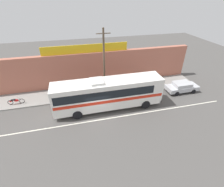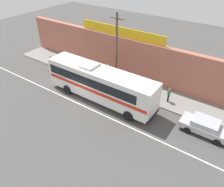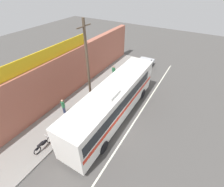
% 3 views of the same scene
% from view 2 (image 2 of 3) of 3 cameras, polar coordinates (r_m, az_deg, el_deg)
% --- Properties ---
extents(ground_plane, '(70.00, 70.00, 0.00)m').
position_cam_2_polar(ground_plane, '(23.51, -7.55, -1.63)').
color(ground_plane, '#4F4C49').
extents(sidewalk_slab, '(30.00, 3.60, 0.14)m').
position_cam_2_polar(sidewalk_slab, '(26.83, -0.24, 3.84)').
color(sidewalk_slab, gray).
rests_on(sidewalk_slab, ground_plane).
extents(storefront_facade, '(30.00, 0.70, 4.80)m').
position_cam_2_polar(storefront_facade, '(27.35, 2.38, 9.94)').
color(storefront_facade, '#B26651').
rests_on(storefront_facade, ground_plane).
extents(storefront_billboard, '(11.29, 0.12, 1.10)m').
position_cam_2_polar(storefront_billboard, '(26.33, 2.29, 15.86)').
color(storefront_billboard, gold).
rests_on(storefront_billboard, storefront_facade).
extents(road_center_stripe, '(30.00, 0.14, 0.01)m').
position_cam_2_polar(road_center_stripe, '(23.05, -8.86, -2.57)').
color(road_center_stripe, silver).
rests_on(road_center_stripe, ground_plane).
extents(intercity_bus, '(12.28, 2.61, 3.78)m').
position_cam_2_polar(intercity_bus, '(22.32, -3.28, 2.90)').
color(intercity_bus, white).
rests_on(intercity_bus, ground_plane).
extents(parked_car, '(4.28, 1.91, 1.37)m').
position_cam_2_polar(parked_car, '(20.67, 23.24, -7.88)').
color(parked_car, '#B7BABF').
rests_on(parked_car, ground_plane).
extents(utility_pole, '(1.60, 0.22, 8.36)m').
position_cam_2_polar(utility_pole, '(23.07, 1.21, 10.73)').
color(utility_pole, brown).
rests_on(utility_pole, sidewalk_slab).
extents(motorcycle_blue, '(1.89, 0.56, 0.94)m').
position_cam_2_polar(motorcycle_blue, '(31.73, -15.12, 8.70)').
color(motorcycle_blue, black).
rests_on(motorcycle_blue, sidewalk_slab).
extents(motorcycle_red, '(1.83, 0.56, 0.94)m').
position_cam_2_polar(motorcycle_red, '(28.29, -8.79, 6.28)').
color(motorcycle_red, black).
rests_on(motorcycle_red, sidewalk_slab).
extents(pedestrian_far_left, '(0.30, 0.48, 1.67)m').
position_cam_2_polar(pedestrian_far_left, '(26.83, -1.10, 6.38)').
color(pedestrian_far_left, navy).
rests_on(pedestrian_far_left, sidewalk_slab).
extents(pedestrian_far_right, '(0.30, 0.48, 1.63)m').
position_cam_2_polar(pedestrian_far_right, '(23.05, 14.64, -0.08)').
color(pedestrian_far_right, black).
rests_on(pedestrian_far_right, sidewalk_slab).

